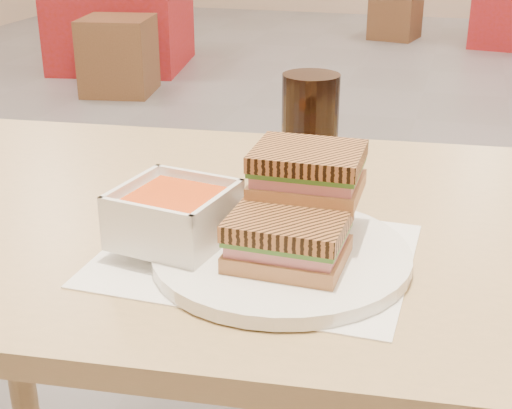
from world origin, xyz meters
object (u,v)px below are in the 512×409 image
(main_table, at_px, (251,291))
(plate, at_px, (281,255))
(soup_bowl, at_px, (174,217))
(cola_glass, at_px, (310,134))
(panini_lower, at_px, (288,239))
(bg_chair_2l, at_px, (396,14))
(bg_chair_0r, at_px, (119,56))
(bg_table_0, at_px, (121,11))

(main_table, height_order, plate, plate)
(plate, distance_m, soup_bowl, 0.13)
(cola_glass, bearing_deg, panini_lower, -83.09)
(soup_bowl, xyz_separation_m, bg_chair_2l, (-0.29, 5.70, -0.59))
(panini_lower, bearing_deg, main_table, 119.93)
(cola_glass, xyz_separation_m, bg_chair_2l, (-0.40, 5.47, -0.62))
(soup_bowl, bearing_deg, cola_glass, 65.05)
(main_table, distance_m, bg_chair_2l, 5.59)
(cola_glass, relative_size, bg_chair_0r, 0.36)
(main_table, bearing_deg, panini_lower, -60.07)
(main_table, bearing_deg, plate, -59.52)
(panini_lower, relative_size, bg_chair_0r, 0.27)
(main_table, relative_size, bg_chair_2l, 2.86)
(panini_lower, xyz_separation_m, bg_table_0, (-2.18, 4.09, -0.41))
(cola_glass, distance_m, bg_table_0, 4.42)
(cola_glass, xyz_separation_m, bg_table_0, (-2.15, 3.84, -0.45))
(plate, relative_size, soup_bowl, 2.10)
(plate, distance_m, bg_chair_2l, 5.73)
(plate, height_order, bg_table_0, plate)
(bg_chair_0r, bearing_deg, bg_chair_2l, 58.38)
(cola_glass, height_order, bg_chair_0r, cola_glass)
(cola_glass, bearing_deg, bg_table_0, 119.20)
(plate, distance_m, bg_table_0, 4.62)
(bg_table_0, height_order, bg_chair_2l, bg_table_0)
(main_table, height_order, bg_chair_0r, main_table)
(soup_bowl, bearing_deg, panini_lower, -7.65)
(main_table, xyz_separation_m, cola_glass, (0.06, 0.10, 0.20))
(bg_table_0, bearing_deg, main_table, -62.05)
(main_table, relative_size, plate, 4.31)
(bg_chair_2l, bearing_deg, plate, -85.85)
(plate, bearing_deg, panini_lower, -62.72)
(soup_bowl, xyz_separation_m, bg_table_0, (-2.04, 4.07, -0.41))
(plate, relative_size, bg_table_0, 0.29)
(plate, height_order, bg_chair_2l, plate)
(cola_glass, bearing_deg, bg_chair_2l, 94.14)
(cola_glass, distance_m, bg_chair_0r, 3.68)
(panini_lower, distance_m, bg_chair_0r, 3.90)
(plate, height_order, bg_chair_0r, plate)
(panini_lower, bearing_deg, cola_glass, 96.91)
(cola_glass, height_order, bg_chair_2l, cola_glass)
(cola_glass, distance_m, bg_chair_2l, 5.52)
(plate, xyz_separation_m, soup_bowl, (-0.12, -0.01, 0.04))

